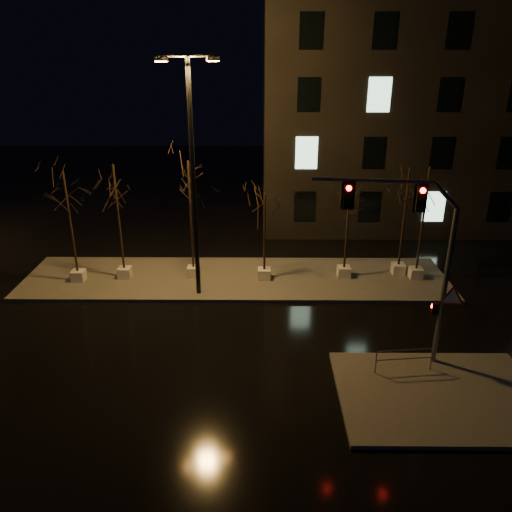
{
  "coord_description": "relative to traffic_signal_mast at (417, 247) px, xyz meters",
  "views": [
    {
      "loc": [
        1.24,
        -17.68,
        11.19
      ],
      "look_at": [
        1.08,
        2.51,
        2.8
      ],
      "focal_mm": 35.0,
      "sensor_mm": 36.0,
      "label": 1
    }
  ],
  "objects": [
    {
      "name": "guard_rail_a",
      "position": [
        -0.21,
        -0.83,
        -4.0
      ],
      "size": [
        2.16,
        0.28,
        0.93
      ],
      "rotation": [
        0.0,
        0.0,
        0.11
      ],
      "color": "slate",
      "rests_on": "sidewalk_corner"
    },
    {
      "name": "tree_4",
      "position": [
        -1.12,
        7.49,
        -1.03
      ],
      "size": [
        1.8,
        1.8,
        4.71
      ],
      "color": "silver",
      "rests_on": "median"
    },
    {
      "name": "tree_6",
      "position": [
        2.6,
        7.36,
        -0.05
      ],
      "size": [
        1.8,
        1.8,
        6.01
      ],
      "color": "silver",
      "rests_on": "median"
    },
    {
      "name": "sidewalk_corner",
      "position": [
        0.73,
        -2.14,
        -4.68
      ],
      "size": [
        7.0,
        5.0,
        0.15
      ],
      "primitive_type": "cube",
      "color": "#4F4D47",
      "rests_on": "ground"
    },
    {
      "name": "median",
      "position": [
        -6.77,
        7.36,
        -4.68
      ],
      "size": [
        22.0,
        5.0,
        0.15
      ],
      "primitive_type": "cube",
      "color": "#4F4D47",
      "rests_on": "ground"
    },
    {
      "name": "tree_3",
      "position": [
        -5.29,
        7.2,
        -1.06
      ],
      "size": [
        1.8,
        1.8,
        4.67
      ],
      "color": "silver",
      "rests_on": "median"
    },
    {
      "name": "tree_0",
      "position": [
        -14.86,
        6.89,
        -0.16
      ],
      "size": [
        1.8,
        1.8,
        5.86
      ],
      "color": "silver",
      "rests_on": "median"
    },
    {
      "name": "tree_1",
      "position": [
        -12.57,
        7.29,
        0.04
      ],
      "size": [
        1.8,
        1.8,
        6.12
      ],
      "color": "silver",
      "rests_on": "median"
    },
    {
      "name": "building",
      "position": [
        7.23,
        19.36,
        2.74
      ],
      "size": [
        25.0,
        12.0,
        15.0
      ],
      "primitive_type": "cube",
      "color": "black",
      "rests_on": "ground"
    },
    {
      "name": "traffic_signal_mast",
      "position": [
        0.0,
        0.0,
        0.0
      ],
      "size": [
        5.7,
        0.84,
        7.01
      ],
      "rotation": [
        0.0,
        0.0,
        -0.12
      ],
      "color": "slate",
      "rests_on": "sidewalk_corner"
    },
    {
      "name": "tree_2",
      "position": [
        -8.98,
        7.44,
        0.14
      ],
      "size": [
        1.8,
        1.8,
        6.26
      ],
      "color": "silver",
      "rests_on": "median"
    },
    {
      "name": "streetlight_main",
      "position": [
        -8.51,
        5.55,
        1.65
      ],
      "size": [
        2.65,
        1.16,
        10.84
      ],
      "rotation": [
        0.0,
        0.0,
        0.33
      ],
      "color": "black",
      "rests_on": "median"
    },
    {
      "name": "tree_5",
      "position": [
        1.81,
        7.9,
        -0.18
      ],
      "size": [
        1.8,
        1.8,
        5.84
      ],
      "color": "silver",
      "rests_on": "median"
    },
    {
      "name": "ground",
      "position": [
        -6.77,
        1.36,
        -4.76
      ],
      "size": [
        90.0,
        90.0,
        0.0
      ],
      "primitive_type": "plane",
      "color": "black",
      "rests_on": "ground"
    }
  ]
}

